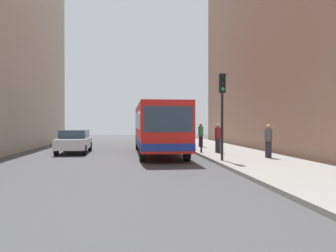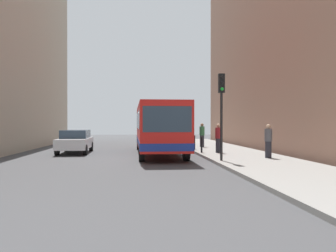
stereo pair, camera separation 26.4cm
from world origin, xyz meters
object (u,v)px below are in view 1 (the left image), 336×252
(bus, at_px, (158,126))
(bollard_mid, at_px, (194,142))
(traffic_light, at_px, (222,100))
(bollard_far, at_px, (188,141))
(pedestrian_mid_sidewalk, at_px, (218,138))
(bollard_farthest, at_px, (183,139))
(pedestrian_near_signal, at_px, (268,141))
(bollard_near, at_px, (201,145))
(pedestrian_far_sidewalk, at_px, (201,135))
(car_beside_bus, at_px, (74,141))

(bus, bearing_deg, bollard_mid, -148.82)
(traffic_light, bearing_deg, bollard_mid, 90.83)
(bollard_far, distance_m, pedestrian_mid_sidewalk, 5.29)
(bollard_mid, bearing_deg, traffic_light, -89.17)
(bollard_farthest, bearing_deg, pedestrian_mid_sidewalk, -82.66)
(bollard_mid, relative_size, bollard_far, 1.00)
(bollard_far, xyz_separation_m, pedestrian_near_signal, (2.79, -8.42, 0.38))
(bollard_far, bearing_deg, pedestrian_near_signal, -71.66)
(pedestrian_near_signal, xyz_separation_m, pedestrian_mid_sidewalk, (-1.80, 3.24, 0.02))
(bollard_near, distance_m, pedestrian_mid_sidewalk, 1.08)
(bollard_near, height_order, bollard_mid, same)
(bollard_farthest, xyz_separation_m, pedestrian_far_sidewalk, (1.01, -2.51, 0.41))
(car_beside_bus, height_order, pedestrian_far_sidewalk, pedestrian_far_sidewalk)
(bus, relative_size, traffic_light, 2.69)
(bollard_near, relative_size, pedestrian_far_sidewalk, 0.54)
(car_beside_bus, bearing_deg, bollard_farthest, -146.17)
(car_beside_bus, xyz_separation_m, pedestrian_far_sidewalk, (8.82, 2.88, 0.25))
(bollard_mid, distance_m, pedestrian_near_signal, 6.54)
(bus, bearing_deg, bollard_farthest, -111.72)
(car_beside_bus, height_order, bollard_farthest, car_beside_bus)
(car_beside_bus, distance_m, traffic_light, 10.51)
(pedestrian_mid_sidewalk, distance_m, pedestrian_far_sidewalk, 5.19)
(bollard_farthest, bearing_deg, bollard_far, -90.00)
(bollard_farthest, height_order, pedestrian_mid_sidewalk, pedestrian_mid_sidewalk)
(pedestrian_near_signal, relative_size, pedestrian_mid_sidewalk, 0.98)
(pedestrian_far_sidewalk, bearing_deg, bus, 21.75)
(bus, xyz_separation_m, pedestrian_near_signal, (5.34, -4.32, -0.72))
(car_beside_bus, xyz_separation_m, traffic_light, (7.91, -6.54, 2.22))
(car_beside_bus, relative_size, pedestrian_near_signal, 2.58)
(bollard_far, bearing_deg, bollard_mid, -90.00)
(bollard_near, xyz_separation_m, bollard_far, (0.00, 5.04, 0.00))
(bollard_near, bearing_deg, bus, 159.90)
(bollard_mid, height_order, pedestrian_near_signal, pedestrian_near_signal)
(traffic_light, height_order, bollard_far, traffic_light)
(bus, bearing_deg, pedestrian_near_signal, 140.45)
(pedestrian_near_signal, height_order, pedestrian_far_sidewalk, pedestrian_far_sidewalk)
(bus, xyz_separation_m, car_beside_bus, (-5.26, 1.23, -0.94))
(bus, xyz_separation_m, bollard_near, (2.55, -0.93, -1.10))
(pedestrian_mid_sidewalk, xyz_separation_m, pedestrian_far_sidewalk, (0.02, 5.19, 0.01))
(pedestrian_mid_sidewalk, bearing_deg, bollard_far, 148.81)
(traffic_light, xyz_separation_m, bollard_near, (-0.10, 4.38, -2.38))
(pedestrian_mid_sidewalk, bearing_deg, pedestrian_far_sidewalk, 137.76)
(bus, distance_m, pedestrian_far_sidewalk, 5.49)
(pedestrian_mid_sidewalk, bearing_deg, bollard_near, -140.12)
(car_beside_bus, distance_m, pedestrian_far_sidewalk, 9.28)
(bus, xyz_separation_m, pedestrian_mid_sidewalk, (3.55, -1.08, -0.70))
(bollard_near, xyz_separation_m, pedestrian_mid_sidewalk, (0.99, -0.14, 0.40))
(car_beside_bus, bearing_deg, pedestrian_far_sidewalk, -162.70)
(bollard_near, height_order, bollard_far, same)
(pedestrian_near_signal, distance_m, pedestrian_mid_sidewalk, 3.71)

